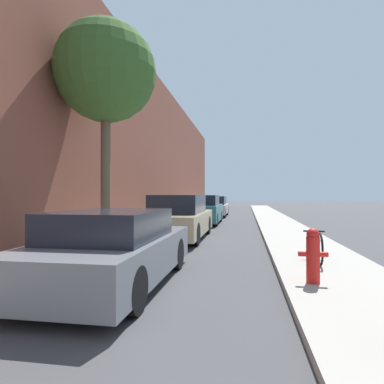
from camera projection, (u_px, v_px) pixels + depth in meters
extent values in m
plane|color=#3D3D3F|center=(217.00, 226.00, 15.17)|extent=(120.00, 120.00, 0.00)
cube|color=#9E998E|center=(158.00, 224.00, 15.65)|extent=(2.00, 52.00, 0.12)
cube|color=#9E998E|center=(281.00, 226.00, 14.69)|extent=(2.00, 52.00, 0.12)
cube|color=brown|center=(131.00, 137.00, 15.90)|extent=(0.70, 52.00, 8.64)
cylinder|color=black|center=(104.00, 252.00, 6.72)|extent=(0.22, 0.61, 0.61)
cylinder|color=black|center=(176.00, 254.00, 6.47)|extent=(0.22, 0.61, 0.61)
cylinder|color=black|center=(23.00, 285.00, 4.26)|extent=(0.22, 0.61, 0.61)
cylinder|color=black|center=(133.00, 290.00, 4.01)|extent=(0.22, 0.61, 0.61)
cube|color=slate|center=(115.00, 256.00, 5.37)|extent=(1.72, 4.02, 0.61)
cube|color=black|center=(111.00, 225.00, 5.21)|extent=(1.52, 2.09, 0.45)
cylinder|color=black|center=(168.00, 224.00, 12.50)|extent=(0.22, 0.68, 0.68)
cylinder|color=black|center=(207.00, 225.00, 12.25)|extent=(0.22, 0.68, 0.68)
cylinder|color=black|center=(145.00, 233.00, 9.65)|extent=(0.22, 0.68, 0.68)
cylinder|color=black|center=(195.00, 234.00, 9.40)|extent=(0.22, 0.68, 0.68)
cube|color=tan|center=(180.00, 223.00, 10.95)|extent=(1.72, 4.66, 0.70)
cube|color=black|center=(179.00, 204.00, 10.77)|extent=(1.51, 2.42, 0.60)
cylinder|color=black|center=(191.00, 216.00, 17.99)|extent=(0.22, 0.60, 0.60)
cylinder|color=black|center=(220.00, 216.00, 17.73)|extent=(0.22, 0.60, 0.60)
cylinder|color=black|center=(182.00, 219.00, 15.42)|extent=(0.22, 0.60, 0.60)
cylinder|color=black|center=(215.00, 220.00, 15.16)|extent=(0.22, 0.60, 0.60)
cube|color=#1E6066|center=(202.00, 213.00, 16.58)|extent=(1.81, 4.21, 0.80)
cube|color=black|center=(202.00, 200.00, 16.42)|extent=(1.60, 2.19, 0.50)
cylinder|color=black|center=(205.00, 210.00, 23.84)|extent=(0.22, 0.72, 0.72)
cylinder|color=black|center=(227.00, 210.00, 23.58)|extent=(0.22, 0.72, 0.72)
cylinder|color=black|center=(199.00, 212.00, 20.99)|extent=(0.22, 0.72, 0.72)
cylinder|color=black|center=(224.00, 212.00, 20.72)|extent=(0.22, 0.72, 0.72)
cube|color=silver|center=(214.00, 209.00, 22.28)|extent=(1.83, 4.67, 0.61)
cube|color=black|center=(214.00, 200.00, 22.10)|extent=(1.61, 2.43, 0.57)
cylinder|color=brown|center=(106.00, 171.00, 9.19)|extent=(0.28, 0.28, 4.09)
sphere|color=#335623|center=(106.00, 72.00, 9.22)|extent=(2.87, 2.87, 2.87)
cylinder|color=red|center=(313.00, 260.00, 5.02)|extent=(0.20, 0.20, 0.72)
sphere|color=red|center=(313.00, 234.00, 5.03)|extent=(0.19, 0.19, 0.19)
cylinder|color=red|center=(303.00, 254.00, 5.05)|extent=(0.13, 0.08, 0.08)
cylinder|color=red|center=(323.00, 254.00, 5.00)|extent=(0.13, 0.08, 0.08)
torus|color=black|center=(313.00, 242.00, 7.12)|extent=(0.08, 0.64, 0.64)
torus|color=black|center=(320.00, 249.00, 6.22)|extent=(0.08, 0.64, 0.64)
cube|color=#235193|center=(317.00, 239.00, 6.67)|extent=(0.09, 0.78, 0.04)
cylinder|color=#235193|center=(318.00, 235.00, 6.51)|extent=(0.04, 0.04, 0.17)
cube|color=black|center=(314.00, 231.00, 7.05)|extent=(0.44, 0.06, 0.04)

